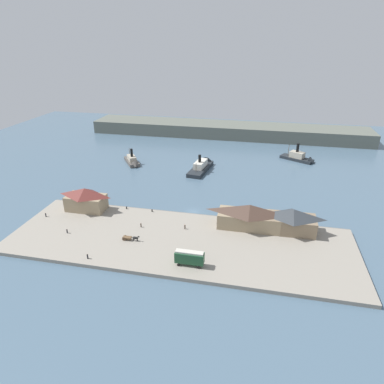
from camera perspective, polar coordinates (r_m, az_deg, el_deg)
ground_plane at (r=127.89m, az=0.19°, el=-3.32°), size 320.00×320.00×0.00m
quay_promenade at (r=109.12m, az=-2.22°, el=-8.36°), size 110.00×36.00×1.20m
seawall_edge at (r=124.56m, az=-0.15°, el=-3.88°), size 110.00×0.80×1.00m
ferry_shed_east_terminal at (r=130.91m, az=-17.52°, el=-1.12°), size 14.50×7.84×8.67m
ferry_shed_customs_shed at (r=115.31m, az=9.63°, el=-3.98°), size 21.11×8.81×8.32m
ferry_shed_central_terminal at (r=115.98m, az=16.59°, el=-4.58°), size 15.36×8.79×8.21m
street_tram at (r=96.52m, az=-0.42°, el=-10.95°), size 8.24×2.66×4.55m
horse_cart at (r=109.87m, az=-10.38°, el=-7.60°), size 5.66×1.51×1.87m
pedestrian_by_tram at (r=104.61m, az=-17.23°, el=-10.33°), size 0.41×0.41×1.68m
pedestrian_near_east_shed at (r=114.16m, az=-1.21°, el=-5.89°), size 0.43×0.43×1.76m
pedestrian_near_west_shed at (r=132.52m, az=-23.47°, el=-3.55°), size 0.40×0.40×1.61m
pedestrian_standing_center at (r=116.52m, az=-8.61°, el=-5.54°), size 0.40×0.40×1.63m
pedestrian_walking_west at (r=119.27m, az=-20.35°, el=-6.20°), size 0.39×0.39×1.59m
mooring_post_center_west at (r=129.48m, az=-10.99°, el=-2.62°), size 0.44×0.44×0.90m
mooring_post_center_east at (r=125.91m, az=-6.76°, el=-3.14°), size 0.44×0.44×0.90m
ferry_moored_west at (r=169.27m, az=1.75°, el=4.46°), size 9.73×24.88×10.69m
ferry_departing_north at (r=178.02m, az=-10.01°, el=5.09°), size 13.08×15.89×9.52m
ferry_mid_harbor at (r=189.10m, az=17.84°, el=5.48°), size 19.00×13.77×11.00m
far_headland at (r=228.69m, az=5.99°, el=10.37°), size 180.00×24.00×8.00m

